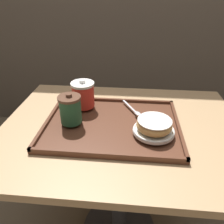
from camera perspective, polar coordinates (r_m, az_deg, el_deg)
The scene contains 7 objects.
cafe_table at distance 0.97m, azimuth 2.36°, elevation -11.19°, with size 0.96×0.72×0.71m.
serving_tray at distance 0.86m, azimuth -0.00°, elevation -3.25°, with size 0.52×0.39×0.02m.
coffee_cup_front at distance 0.84m, azimuth -10.82°, elevation 0.72°, with size 0.09×0.09×0.12m.
coffee_cup_rear at distance 0.94m, azimuth -7.55°, elevation 4.62°, with size 0.10×0.10×0.12m.
plate_with_chocolate_donut at distance 0.80m, azimuth 10.80°, elevation -4.76°, with size 0.15×0.15×0.01m.
donut_chocolate_glazed at distance 0.79m, azimuth 10.99°, elevation -3.22°, with size 0.13×0.13×0.04m.
spoon at distance 0.91m, azimuth 6.06°, elevation 0.19°, with size 0.09×0.14×0.01m.
Camera 1 is at (0.03, -0.72, 1.19)m, focal length 35.00 mm.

